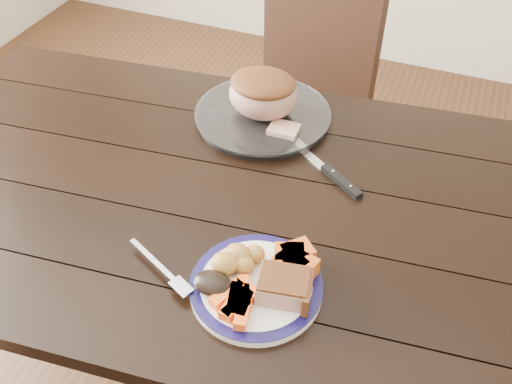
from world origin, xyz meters
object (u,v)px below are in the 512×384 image
at_px(fork, 164,271).
at_px(roast_joint, 263,95).
at_px(dining_table, 227,223).
at_px(pork_slice, 284,287).
at_px(dinner_plate, 256,287).
at_px(carving_knife, 330,172).
at_px(serving_platter, 263,116).
at_px(chair_far, 298,97).

distance_m(fork, roast_joint, 0.54).
distance_m(dining_table, pork_slice, 0.33).
bearing_deg(pork_slice, dinner_plate, 175.24).
bearing_deg(carving_knife, fork, -83.20).
relative_size(serving_platter, pork_slice, 3.62).
relative_size(pork_slice, carving_knife, 0.33).
height_order(dinner_plate, carving_knife, dinner_plate).
relative_size(chair_far, roast_joint, 5.46).
xyz_separation_m(dinner_plate, fork, (-0.17, -0.04, 0.01)).
bearing_deg(pork_slice, roast_joint, 114.93).
distance_m(dinner_plate, roast_joint, 0.53).
bearing_deg(serving_platter, dinner_plate, -70.20).
bearing_deg(dinner_plate, roast_joint, 109.80).
distance_m(dining_table, carving_knife, 0.26).
bearing_deg(fork, pork_slice, 33.23).
distance_m(chair_far, dinner_plate, 1.00).
bearing_deg(fork, dining_table, 112.14).
relative_size(dining_table, roast_joint, 9.90).
xyz_separation_m(dining_table, roast_joint, (-0.02, 0.28, 0.16)).
distance_m(fork, carving_knife, 0.45).
bearing_deg(roast_joint, pork_slice, -65.07).
bearing_deg(roast_joint, dining_table, -85.51).
relative_size(dining_table, chair_far, 1.81).
distance_m(dinner_plate, fork, 0.17).
xyz_separation_m(chair_far, fork, (0.05, -0.99, 0.25)).
xyz_separation_m(roast_joint, carving_knife, (0.22, -0.14, -0.07)).
height_order(chair_far, dinner_plate, chair_far).
height_order(dinner_plate, serving_platter, serving_platter).
bearing_deg(roast_joint, fork, -88.98).
height_order(chair_far, fork, chair_far).
bearing_deg(fork, carving_knife, 87.67).
bearing_deg(serving_platter, chair_far, 95.67).
bearing_deg(chair_far, pork_slice, 121.21).
relative_size(chair_far, carving_knife, 3.36).
relative_size(dinner_plate, carving_knife, 0.88).
relative_size(dinner_plate, roast_joint, 1.44).
xyz_separation_m(dining_table, dinner_plate, (0.16, -0.21, 0.10)).
bearing_deg(serving_platter, roast_joint, 0.00).
bearing_deg(chair_far, carving_knife, 128.74).
bearing_deg(pork_slice, serving_platter, 114.93).
relative_size(chair_far, serving_platter, 2.81).
bearing_deg(pork_slice, chair_far, 106.29).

